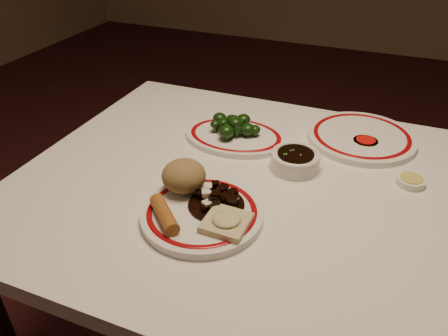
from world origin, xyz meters
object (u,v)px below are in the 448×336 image
spring_roll (164,214)px  fried_wonton (226,221)px  rice_mound (184,176)px  stirfry_heap (218,200)px  broccoli_plate (235,136)px  dining_table (274,219)px  broccoli_pile (233,126)px  main_plate (202,214)px  soy_bowl (295,161)px

spring_roll → fried_wonton: 0.12m
rice_mound → stirfry_heap: rice_mound is taller
fried_wonton → stirfry_heap: (-0.04, 0.06, 0.00)m
spring_roll → broccoli_plate: (0.00, 0.39, -0.02)m
rice_mound → spring_roll: 0.11m
dining_table → rice_mound: rice_mound is taller
broccoli_pile → main_plate: bearing=-79.5°
fried_wonton → broccoli_plate: (-0.12, 0.36, -0.02)m
main_plate → rice_mound: rice_mound is taller
fried_wonton → soy_bowl: bearing=76.7°
broccoli_plate → spring_roll: bearing=-90.3°
main_plate → stirfry_heap: (0.02, 0.03, 0.02)m
main_plate → fried_wonton: (0.06, -0.02, 0.02)m
main_plate → dining_table: bearing=55.3°
dining_table → soy_bowl: soy_bowl is taller
dining_table → soy_bowl: size_ratio=10.34×
fried_wonton → broccoli_plate: 0.38m
spring_roll → fried_wonton: (0.12, 0.03, -0.00)m
spring_roll → broccoli_plate: spring_roll is taller
dining_table → main_plate: bearing=-124.7°
main_plate → soy_bowl: (0.13, 0.26, 0.01)m
stirfry_heap → broccoli_plate: bearing=104.1°
main_plate → fried_wonton: bearing=-20.1°
dining_table → broccoli_plate: 0.26m
soy_bowl → rice_mound: bearing=-134.3°
dining_table → main_plate: main_plate is taller
spring_roll → soy_bowl: 0.36m
spring_roll → fried_wonton: size_ratio=1.22×
broccoli_pile → dining_table: bearing=-45.0°
main_plate → stirfry_heap: size_ratio=2.50×
spring_roll → soy_bowl: size_ratio=0.93×
main_plate → broccoli_plate: bearing=99.2°
rice_mound → stirfry_heap: size_ratio=0.81×
main_plate → spring_roll: size_ratio=2.74×
fried_wonton → stirfry_heap: size_ratio=0.74×
fried_wonton → broccoli_pile: broccoli_pile is taller
fried_wonton → dining_table: bearing=75.4°
stirfry_heap → soy_bowl: stirfry_heap is taller
fried_wonton → broccoli_plate: bearing=108.1°
dining_table → fried_wonton: (-0.05, -0.18, 0.12)m
fried_wonton → soy_bowl: 0.29m
rice_mound → spring_roll: (0.01, -0.11, -0.02)m
main_plate → rice_mound: 0.10m
spring_roll → stirfry_heap: size_ratio=0.91×
spring_roll → stirfry_heap: 0.12m
dining_table → stirfry_heap: stirfry_heap is taller
stirfry_heap → broccoli_plate: (-0.08, 0.30, -0.02)m
stirfry_heap → soy_bowl: 0.25m
broccoli_plate → broccoli_pile: broccoli_pile is taller
stirfry_heap → fried_wonton: bearing=-53.8°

